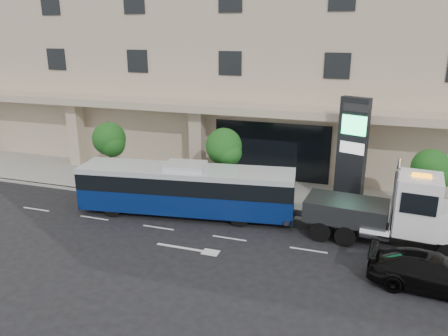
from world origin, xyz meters
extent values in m
plane|color=black|center=(0.00, 0.00, 0.00)|extent=(120.00, 120.00, 0.00)
cube|color=gray|center=(0.00, 5.00, 0.07)|extent=(120.00, 6.00, 0.15)
cube|color=gray|center=(0.00, 2.00, 0.07)|extent=(120.00, 0.30, 0.15)
cube|color=#BBA78C|center=(0.00, 15.50, 10.00)|extent=(60.00, 15.00, 20.00)
cube|color=#BBA78C|center=(0.00, 6.80, 5.20)|extent=(60.00, 2.80, 0.50)
cube|color=black|center=(0.00, 7.97, 2.15)|extent=(8.00, 0.12, 4.00)
cube|color=#BBA78C|center=(-15.00, 6.80, 2.60)|extent=(0.90, 0.90, 4.90)
cube|color=#BBA78C|center=(-5.00, 6.80, 2.60)|extent=(0.90, 0.90, 4.90)
cube|color=#BBA78C|center=(5.00, 6.80, 2.60)|extent=(0.90, 0.90, 4.90)
cylinder|color=#422B19|center=(-10.00, 3.60, 1.55)|extent=(0.14, 0.14, 2.80)
sphere|color=#173F12|center=(-10.00, 3.60, 3.27)|extent=(2.20, 2.20, 2.20)
sphere|color=#173F12|center=(-9.65, 3.40, 2.95)|extent=(1.65, 1.65, 1.65)
sphere|color=#173F12|center=(-10.30, 3.80, 2.87)|extent=(1.54, 1.54, 1.54)
cylinder|color=#422B19|center=(-2.00, 3.60, 1.62)|extent=(0.14, 0.14, 2.94)
sphere|color=#173F12|center=(-2.00, 3.60, 3.43)|extent=(2.20, 2.20, 2.20)
sphere|color=#173F12|center=(-1.65, 3.40, 3.09)|extent=(1.65, 1.65, 1.65)
sphere|color=#173F12|center=(-2.30, 3.80, 3.01)|extent=(1.54, 1.54, 1.54)
cylinder|color=#422B19|center=(9.50, 3.60, 1.51)|extent=(0.14, 0.14, 2.73)
sphere|color=#173F12|center=(9.50, 3.60, 3.19)|extent=(2.00, 2.00, 2.00)
sphere|color=#173F12|center=(9.85, 3.40, 2.88)|extent=(1.50, 1.50, 1.50)
sphere|color=#173F12|center=(9.20, 3.80, 2.80)|extent=(1.40, 1.40, 1.40)
cylinder|color=black|center=(-7.11, -0.96, 0.50)|extent=(1.04, 0.44, 1.01)
cylinder|color=black|center=(-7.40, 1.14, 0.50)|extent=(1.04, 0.44, 1.01)
cylinder|color=black|center=(0.08, 0.05, 0.50)|extent=(1.04, 0.44, 1.01)
cylinder|color=black|center=(-0.22, 2.14, 0.50)|extent=(1.04, 0.44, 1.01)
cube|color=#081C56|center=(-3.26, 0.65, 0.96)|extent=(12.32, 4.17, 1.21)
cube|color=black|center=(-3.26, 0.65, 2.01)|extent=(12.32, 4.21, 0.91)
cube|color=silver|center=(-3.26, 0.65, 2.62)|extent=(12.32, 4.17, 0.30)
cube|color=silver|center=(-3.26, 0.65, 2.92)|extent=(2.42, 1.90, 0.30)
cube|color=#2D3033|center=(-9.20, -0.18, 0.45)|extent=(0.49, 2.51, 0.30)
cube|color=#2D3033|center=(2.67, 1.48, 0.45)|extent=(0.49, 2.51, 0.30)
cube|color=#2D3033|center=(7.53, 0.36, 0.76)|extent=(8.08, 1.67, 0.38)
cube|color=white|center=(8.71, 0.26, 2.31)|extent=(2.09, 2.52, 2.74)
cube|color=black|center=(9.60, 0.18, 2.74)|extent=(0.29, 2.08, 1.13)
cylinder|color=silver|center=(7.58, -0.68, 2.55)|extent=(0.18, 0.18, 3.21)
cylinder|color=silver|center=(7.77, 1.39, 2.55)|extent=(0.18, 0.18, 3.21)
cube|color=#2D3033|center=(5.51, 0.55, 1.46)|extent=(4.15, 2.62, 1.04)
cube|color=#2D3033|center=(3.25, 0.75, 0.90)|extent=(1.53, 0.40, 0.21)
cube|color=#2D3033|center=(2.69, 0.80, 0.52)|extent=(0.39, 1.71, 0.17)
cube|color=orange|center=(8.71, 0.26, 3.73)|extent=(0.88, 0.41, 0.13)
cylinder|color=black|center=(10.30, 1.11, 0.52)|extent=(1.06, 0.39, 1.04)
cylinder|color=black|center=(5.61, -0.46, 0.52)|extent=(1.06, 0.39, 1.04)
cylinder|color=black|center=(5.79, 1.52, 0.52)|extent=(1.06, 0.39, 1.04)
cylinder|color=black|center=(4.39, -0.35, 0.52)|extent=(1.06, 0.39, 1.04)
cylinder|color=black|center=(4.57, 1.63, 0.52)|extent=(1.06, 0.39, 1.04)
imported|color=black|center=(9.20, -3.25, 0.74)|extent=(5.24, 2.46, 1.48)
cube|color=black|center=(5.42, 4.33, 3.38)|extent=(1.70, 1.06, 6.47)
cube|color=#29FA8E|center=(5.42, 4.02, 5.11)|extent=(1.34, 0.54, 1.08)
cube|color=silver|center=(5.42, 4.02, 3.82)|extent=(1.34, 0.54, 0.65)
cube|color=#262628|center=(5.42, 4.02, 6.08)|extent=(1.34, 0.54, 0.43)
camera|label=1|loc=(6.07, -20.64, 10.05)|focal=35.00mm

